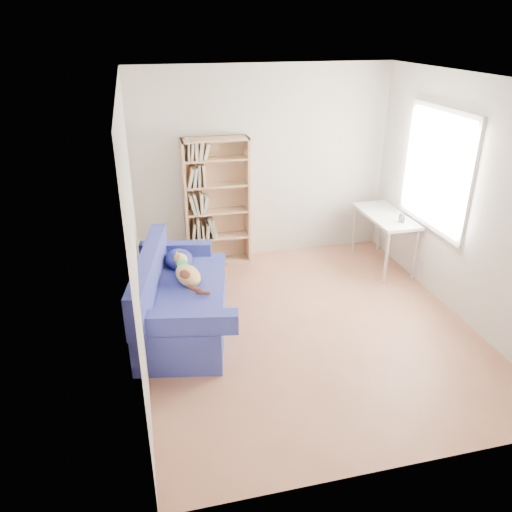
{
  "coord_description": "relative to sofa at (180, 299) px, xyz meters",
  "views": [
    {
      "loc": [
        -1.65,
        -4.4,
        3.06
      ],
      "look_at": [
        -0.55,
        0.15,
        0.85
      ],
      "focal_mm": 35.0,
      "sensor_mm": 36.0,
      "label": 1
    }
  ],
  "objects": [
    {
      "name": "pen_cup",
      "position": [
        2.88,
        0.56,
        0.47
      ],
      "size": [
        0.08,
        0.08,
        0.15
      ],
      "color": "white",
      "rests_on": "desk"
    },
    {
      "name": "room_shell",
      "position": [
        1.44,
        -0.32,
        1.3
      ],
      "size": [
        3.54,
        4.04,
        2.62
      ],
      "color": "silver",
      "rests_on": "ground"
    },
    {
      "name": "bookshelf",
      "position": [
        0.67,
        1.5,
        0.46
      ],
      "size": [
        0.87,
        0.27,
        1.73
      ],
      "color": "tan",
      "rests_on": "ground"
    },
    {
      "name": "desk",
      "position": [
        2.83,
        0.86,
        0.33
      ],
      "size": [
        0.5,
        1.09,
        0.75
      ],
      "color": "white",
      "rests_on": "ground"
    },
    {
      "name": "sofa",
      "position": [
        0.0,
        0.0,
        0.0
      ],
      "size": [
        1.19,
        1.96,
        0.89
      ],
      "rotation": [
        0.0,
        0.0,
        -0.2
      ],
      "color": "navy",
      "rests_on": "ground"
    },
    {
      "name": "ground",
      "position": [
        1.34,
        -0.35,
        -0.34
      ],
      "size": [
        4.0,
        4.0,
        0.0
      ],
      "primitive_type": "plane",
      "color": "#9A5D45",
      "rests_on": "ground"
    }
  ]
}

